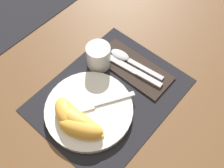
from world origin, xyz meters
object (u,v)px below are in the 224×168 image
at_px(spoon, 127,59).
at_px(citrus_wedge_2, 76,119).
at_px(fork, 97,104).
at_px(citrus_wedge_1, 73,117).
at_px(citrus_wedge_3, 81,128).
at_px(plate, 89,110).
at_px(knife, 132,70).
at_px(juice_glass, 99,57).
at_px(citrus_wedge_0, 65,113).

distance_m(spoon, citrus_wedge_2, 0.26).
height_order(fork, citrus_wedge_1, citrus_wedge_1).
xyz_separation_m(spoon, citrus_wedge_3, (-0.26, -0.06, 0.02)).
distance_m(spoon, citrus_wedge_1, 0.26).
bearing_deg(plate, knife, -1.60).
distance_m(juice_glass, citrus_wedge_0, 0.20).
bearing_deg(plate, citrus_wedge_1, 170.88).
bearing_deg(citrus_wedge_3, citrus_wedge_1, 80.01).
height_order(plate, spoon, plate).
bearing_deg(juice_glass, plate, -147.10).
height_order(knife, citrus_wedge_3, citrus_wedge_3).
distance_m(fork, citrus_wedge_1, 0.08).
xyz_separation_m(knife, citrus_wedge_0, (-0.24, 0.04, 0.03)).
relative_size(plate, citrus_wedge_2, 1.70).
height_order(juice_glass, citrus_wedge_3, juice_glass).
relative_size(knife, citrus_wedge_2, 1.50).
bearing_deg(spoon, citrus_wedge_0, -179.31).
bearing_deg(citrus_wedge_0, citrus_wedge_3, -92.63).
relative_size(plate, citrus_wedge_3, 1.81).
xyz_separation_m(juice_glass, knife, (0.05, -0.09, -0.03)).
distance_m(plate, citrus_wedge_1, 0.06).
relative_size(citrus_wedge_1, citrus_wedge_2, 0.76).
distance_m(fork, citrus_wedge_2, 0.07).
bearing_deg(spoon, juice_glass, 141.01).
bearing_deg(juice_glass, citrus_wedge_0, -163.22).
relative_size(citrus_wedge_0, citrus_wedge_2, 0.76).
distance_m(citrus_wedge_0, citrus_wedge_2, 0.03).
height_order(fork, citrus_wedge_2, citrus_wedge_2).
bearing_deg(spoon, fork, -167.04).
bearing_deg(citrus_wedge_2, citrus_wedge_1, 90.42).
height_order(knife, citrus_wedge_2, citrus_wedge_2).
distance_m(knife, citrus_wedge_2, 0.23).
height_order(plate, citrus_wedge_2, citrus_wedge_2).
distance_m(knife, citrus_wedge_3, 0.24).
xyz_separation_m(spoon, citrus_wedge_1, (-0.25, -0.03, 0.02)).
bearing_deg(citrus_wedge_3, citrus_wedge_2, 75.88).
height_order(juice_glass, citrus_wedge_1, juice_glass).
bearing_deg(fork, juice_glass, 40.25).
bearing_deg(citrus_wedge_0, plate, -29.59).
bearing_deg(fork, knife, 0.92).
bearing_deg(citrus_wedge_3, fork, 15.49).
height_order(citrus_wedge_0, citrus_wedge_1, citrus_wedge_0).
relative_size(fork, citrus_wedge_0, 1.59).
height_order(fork, citrus_wedge_0, citrus_wedge_0).
relative_size(juice_glass, knife, 0.35).
bearing_deg(citrus_wedge_2, knife, -0.52).
bearing_deg(citrus_wedge_2, fork, -3.65).
distance_m(plate, citrus_wedge_0, 0.07).
height_order(plate, citrus_wedge_3, citrus_wedge_3).
relative_size(plate, fork, 1.40).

